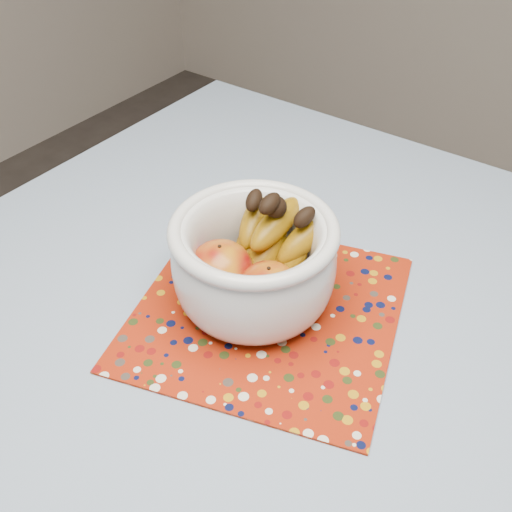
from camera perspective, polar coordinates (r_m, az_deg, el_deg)
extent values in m
cube|color=brown|center=(0.80, 3.95, -13.49)|extent=(1.20, 1.20, 0.04)
cylinder|color=brown|center=(1.58, -2.43, 0.12)|extent=(0.06, 0.06, 0.71)
cube|color=slate|center=(0.78, 4.03, -12.39)|extent=(1.32, 1.32, 0.01)
cube|color=maroon|center=(0.86, 1.08, -5.28)|extent=(0.45, 0.45, 0.00)
cylinder|color=silver|center=(0.86, -0.19, -3.95)|extent=(0.12, 0.12, 0.01)
cylinder|color=silver|center=(0.86, -0.20, -3.39)|extent=(0.17, 0.17, 0.01)
torus|color=silver|center=(0.78, -0.21, 2.50)|extent=(0.23, 0.23, 0.02)
ellipsoid|color=#6F0409|center=(0.82, -3.38, -1.30)|extent=(0.09, 0.09, 0.08)
ellipsoid|color=#6F0409|center=(0.79, 1.19, -3.30)|extent=(0.09, 0.09, 0.08)
sphere|color=black|center=(0.81, 1.90, 4.70)|extent=(0.03, 0.03, 0.03)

